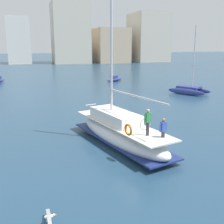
{
  "coord_description": "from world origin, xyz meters",
  "views": [
    {
      "loc": [
        -6.46,
        -15.33,
        6.64
      ],
      "look_at": [
        -0.75,
        3.51,
        1.8
      ],
      "focal_mm": 44.46,
      "sensor_mm": 36.0,
      "label": 1
    }
  ],
  "objects_px": {
    "moored_cutter_left": "(189,89)",
    "seagull": "(49,216)",
    "main_sailboat": "(120,131)",
    "moored_catamaran": "(115,79)"
  },
  "relations": [
    {
      "from": "moored_cutter_left",
      "to": "seagull",
      "type": "relative_size",
      "value": 8.01
    },
    {
      "from": "main_sailboat",
      "to": "moored_cutter_left",
      "type": "distance_m",
      "value": 22.05
    },
    {
      "from": "main_sailboat",
      "to": "moored_cutter_left",
      "type": "height_order",
      "value": "main_sailboat"
    },
    {
      "from": "main_sailboat",
      "to": "moored_catamaran",
      "type": "relative_size",
      "value": 1.72
    },
    {
      "from": "seagull",
      "to": "moored_cutter_left",
      "type": "bearing_deg",
      "value": 48.61
    },
    {
      "from": "moored_catamaran",
      "to": "moored_cutter_left",
      "type": "relative_size",
      "value": 0.78
    },
    {
      "from": "main_sailboat",
      "to": "seagull",
      "type": "bearing_deg",
      "value": -125.36
    },
    {
      "from": "main_sailboat",
      "to": "moored_catamaran",
      "type": "xyz_separation_m",
      "value": [
        9.47,
        31.45,
        -0.41
      ]
    },
    {
      "from": "moored_catamaran",
      "to": "seagull",
      "type": "relative_size",
      "value": 6.21
    },
    {
      "from": "seagull",
      "to": "moored_catamaran",
      "type": "bearing_deg",
      "value": 69.22
    }
  ]
}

